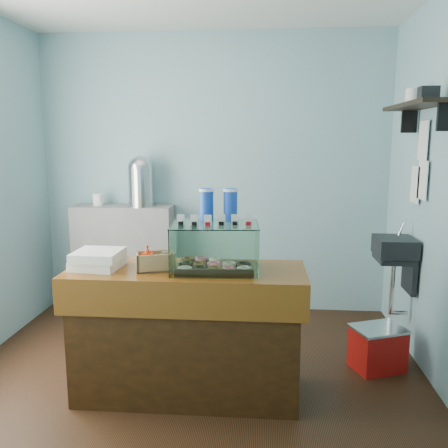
# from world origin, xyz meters

# --- Properties ---
(ground) EXTENTS (3.50, 3.50, 0.00)m
(ground) POSITION_xyz_m (0.00, 0.00, 0.00)
(ground) COLOR black
(ground) RESTS_ON ground
(room_shell) EXTENTS (3.54, 3.04, 2.82)m
(room_shell) POSITION_xyz_m (0.03, 0.01, 1.71)
(room_shell) COLOR #81B2BD
(room_shell) RESTS_ON ground
(counter) EXTENTS (1.60, 0.60, 0.90)m
(counter) POSITION_xyz_m (0.00, -0.25, 0.46)
(counter) COLOR #42220C
(counter) RESTS_ON ground
(back_shelf) EXTENTS (1.00, 0.32, 1.10)m
(back_shelf) POSITION_xyz_m (-0.90, 1.32, 0.55)
(back_shelf) COLOR gray
(back_shelf) RESTS_ON ground
(display_case) EXTENTS (0.60, 0.46, 0.53)m
(display_case) POSITION_xyz_m (0.19, -0.23, 1.07)
(display_case) COLOR black
(display_case) RESTS_ON counter
(condiment_crate) EXTENTS (0.28, 0.22, 0.17)m
(condiment_crate) POSITION_xyz_m (-0.21, -0.30, 0.96)
(condiment_crate) COLOR tan
(condiment_crate) RESTS_ON counter
(pastry_boxes) EXTENTS (0.33, 0.33, 0.12)m
(pastry_boxes) POSITION_xyz_m (-0.60, -0.27, 0.96)
(pastry_boxes) COLOR white
(pastry_boxes) RESTS_ON counter
(coffee_urn) EXTENTS (0.27, 0.27, 0.50)m
(coffee_urn) POSITION_xyz_m (-0.70, 1.30, 1.36)
(coffee_urn) COLOR silver
(coffee_urn) RESTS_ON back_shelf
(red_cooler) EXTENTS (0.46, 0.41, 0.34)m
(red_cooler) POSITION_xyz_m (1.41, 0.22, 0.17)
(red_cooler) COLOR #B6120E
(red_cooler) RESTS_ON ground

